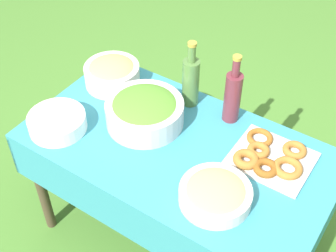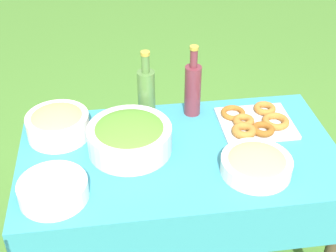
% 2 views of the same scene
% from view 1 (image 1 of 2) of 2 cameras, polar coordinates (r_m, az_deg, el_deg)
% --- Properties ---
extents(ground_plane, '(14.00, 14.00, 0.00)m').
position_cam_1_polar(ground_plane, '(2.52, 0.97, -13.34)').
color(ground_plane, '#477A2D').
extents(picnic_table, '(1.32, 0.72, 0.69)m').
position_cam_1_polar(picnic_table, '(2.06, 1.16, -4.36)').
color(picnic_table, teal).
rests_on(picnic_table, ground_plane).
extents(salad_bowl, '(0.34, 0.34, 0.13)m').
position_cam_1_polar(salad_bowl, '(2.04, -2.86, 1.87)').
color(salad_bowl, silver).
rests_on(salad_bowl, picnic_table).
extents(pasta_bowl, '(0.28, 0.28, 0.08)m').
position_cam_1_polar(pasta_bowl, '(1.77, 5.80, -8.21)').
color(pasta_bowl, silver).
rests_on(pasta_bowl, picnic_table).
extents(donut_platter, '(0.32, 0.28, 0.05)m').
position_cam_1_polar(donut_platter, '(1.95, 12.32, -3.77)').
color(donut_platter, silver).
rests_on(donut_platter, picnic_table).
extents(plate_stack, '(0.25, 0.25, 0.07)m').
position_cam_1_polar(plate_stack, '(2.09, -13.35, 0.44)').
color(plate_stack, white).
rests_on(plate_stack, picnic_table).
extents(olive_oil_bottle, '(0.08, 0.08, 0.33)m').
position_cam_1_polar(olive_oil_bottle, '(2.11, 2.79, 5.60)').
color(olive_oil_bottle, '#4C7238').
rests_on(olive_oil_bottle, picnic_table).
extents(wine_bottle, '(0.07, 0.07, 0.34)m').
position_cam_1_polar(wine_bottle, '(2.04, 7.89, 3.72)').
color(wine_bottle, maroon).
rests_on(wine_bottle, picnic_table).
extents(bread_bowl, '(0.27, 0.27, 0.12)m').
position_cam_1_polar(bread_bowl, '(2.28, -6.84, 6.44)').
color(bread_bowl, white).
rests_on(bread_bowl, picnic_table).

